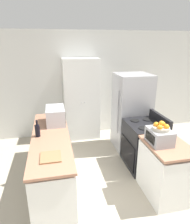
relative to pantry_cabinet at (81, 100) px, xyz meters
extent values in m
cube|color=silver|center=(0.09, 0.29, 0.31)|extent=(7.00, 0.06, 2.60)
cube|color=silver|center=(-0.76, -1.65, -0.58)|extent=(0.58, 2.14, 0.81)
cube|color=#9E6B51|center=(-0.76, -1.65, -0.12)|extent=(0.60, 2.19, 0.04)
cube|color=silver|center=(0.95, -2.34, -0.58)|extent=(0.58, 0.78, 0.81)
cube|color=#9E6B51|center=(0.95, -2.34, -0.12)|extent=(0.60, 0.80, 0.04)
cube|color=white|center=(0.00, 0.00, 0.00)|extent=(0.85, 0.47, 1.98)
sphere|color=#B2B2B7|center=(-0.04, -0.25, 0.00)|extent=(0.03, 0.03, 0.03)
sphere|color=#B2B2B7|center=(0.04, -0.25, 0.00)|extent=(0.03, 0.03, 0.03)
cube|color=black|center=(0.97, -1.53, -0.55)|extent=(0.64, 0.78, 0.88)
cube|color=black|center=(0.64, -1.53, -0.66)|extent=(0.02, 0.69, 0.49)
cube|color=black|center=(1.26, -1.53, -0.03)|extent=(0.06, 0.74, 0.16)
cylinder|color=black|center=(0.84, -1.71, -0.10)|extent=(0.17, 0.17, 0.01)
cylinder|color=black|center=(0.84, -1.34, -0.10)|extent=(0.17, 0.17, 0.01)
cylinder|color=black|center=(1.10, -1.71, -0.10)|extent=(0.17, 0.17, 0.01)
cylinder|color=black|center=(1.10, -1.34, -0.10)|extent=(0.17, 0.17, 0.01)
cube|color=#A3A3A8|center=(1.01, -0.74, -0.14)|extent=(0.72, 0.71, 1.69)
cylinder|color=gray|center=(0.63, -0.94, -0.06)|extent=(0.02, 0.02, 0.93)
cube|color=#B2B2B7|center=(-0.65, -1.13, 0.05)|extent=(0.33, 0.53, 0.30)
cube|color=black|center=(-0.48, -1.17, 0.05)|extent=(0.01, 0.33, 0.22)
cylinder|color=black|center=(-0.95, -1.64, -0.01)|extent=(0.08, 0.08, 0.19)
cylinder|color=black|center=(-0.95, -1.64, 0.13)|extent=(0.03, 0.03, 0.08)
cube|color=#939399|center=(0.83, -2.27, 0.01)|extent=(0.30, 0.38, 0.23)
cube|color=black|center=(0.67, -2.27, 0.01)|extent=(0.01, 0.27, 0.14)
cylinder|color=#B2A893|center=(0.82, -2.29, 0.15)|extent=(0.25, 0.25, 0.05)
sphere|color=orange|center=(0.88, -2.23, 0.19)|extent=(0.08, 0.08, 0.08)
sphere|color=orange|center=(0.77, -2.23, 0.19)|extent=(0.08, 0.08, 0.08)
sphere|color=orange|center=(0.77, -2.34, 0.19)|extent=(0.08, 0.08, 0.08)
sphere|color=orange|center=(0.88, -2.34, 0.19)|extent=(0.08, 0.08, 0.08)
sphere|color=orange|center=(0.82, -2.29, 0.22)|extent=(0.08, 0.08, 0.08)
cube|color=#8E6642|center=(-0.76, -2.33, -0.10)|extent=(0.27, 0.29, 0.02)
camera|label=1|loc=(-0.67, -4.67, 1.32)|focal=32.00mm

